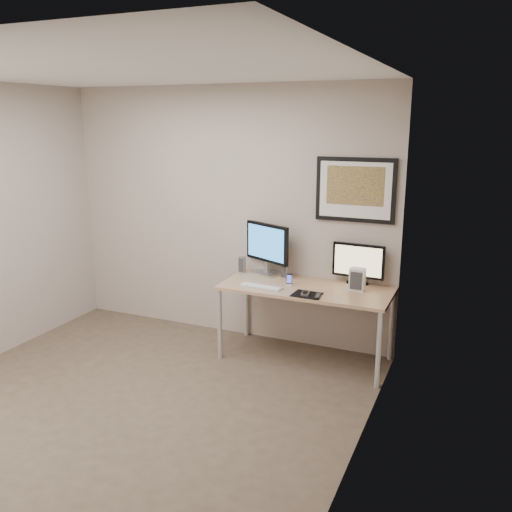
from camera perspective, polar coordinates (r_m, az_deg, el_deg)
The scene contains 14 objects.
floor at distance 4.71m, azimuth -12.43°, elevation -14.79°, with size 3.60×3.60×0.00m, color #483B2D.
room at distance 4.55m, azimuth -10.24°, elevation 6.20°, with size 3.60×3.60×3.60m.
desk at distance 5.14m, azimuth 5.28°, elevation -3.93°, with size 1.60×0.70×0.73m.
framed_art at distance 5.15m, azimuth 10.42°, elevation 6.87°, with size 0.75×0.04×0.60m.
monitor_large at distance 5.43m, azimuth 1.16°, elevation 1.02°, with size 0.54×0.28×0.52m.
monitor_tv at distance 5.22m, azimuth 10.71°, elevation -0.70°, with size 0.50×0.13×0.39m.
speaker_left at distance 5.54m, azimuth -1.45°, elevation -0.88°, with size 0.07×0.07×0.17m, color #ACACB1.
speaker_right at distance 5.37m, azimuth 2.97°, elevation -1.43°, with size 0.07×0.07×0.17m, color #ACACB1.
phone_dock at distance 5.13m, azimuth 3.53°, elevation -2.50°, with size 0.05×0.05×0.12m, color black.
keyboard at distance 5.08m, azimuth 0.50°, elevation -3.24°, with size 0.42×0.11×0.01m, color #B7B7BC.
mousepad at distance 4.89m, azimuth 5.35°, elevation -4.06°, with size 0.25×0.22×0.00m, color black.
mouse at distance 4.87m, azimuth 5.22°, elevation -3.87°, with size 0.06×0.11×0.04m, color black.
remote at distance 4.83m, azimuth 6.53°, elevation -4.22°, with size 0.04×0.17×0.02m, color black.
fan_unit at distance 5.05m, azimuth 10.62°, elevation -2.43°, with size 0.14×0.10×0.21m, color silver.
Camera 1 is at (2.49, -3.30, 2.26)m, focal length 38.00 mm.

